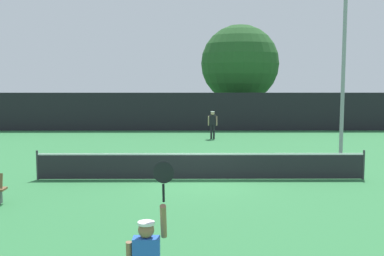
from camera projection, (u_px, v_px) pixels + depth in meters
ground_plane at (201, 179)px, 17.18m from camera, size 120.00×120.00×0.00m
tennis_net at (201, 166)px, 17.13m from camera, size 11.92×0.08×1.07m
perimeter_fence at (195, 112)px, 33.17m from camera, size 33.42×0.12×2.67m
player_receiving at (213, 122)px, 28.60m from camera, size 0.57×0.25×1.68m
tennis_ball at (194, 166)px, 19.55m from camera, size 0.07×0.07×0.07m
light_pole at (344, 56)px, 22.13m from camera, size 1.18×0.28×8.23m
large_tree at (240, 64)px, 37.16m from camera, size 6.11×6.11×7.87m
parked_car_near at (102, 111)px, 41.45m from camera, size 2.11×4.29×1.69m
parked_car_mid at (277, 113)px, 39.79m from camera, size 2.38×4.39×1.69m
parked_car_far at (312, 111)px, 41.59m from camera, size 2.41×4.40×1.69m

